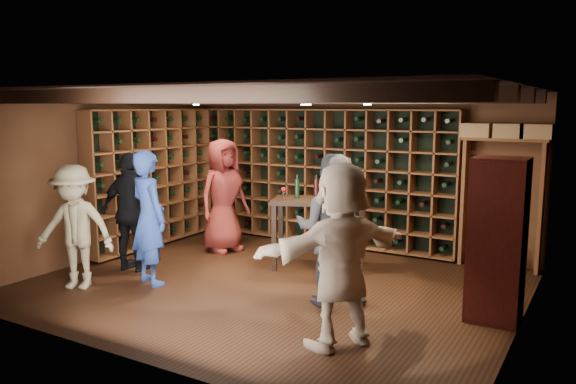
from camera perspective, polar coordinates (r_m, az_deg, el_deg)
The scene contains 13 objects.
ground at distance 7.42m, azimuth -1.62°, elevation -9.42°, with size 6.00×6.00×0.00m, color black.
room_shell at distance 7.10m, azimuth -1.48°, elevation 9.60°, with size 6.00×6.00×6.00m.
wine_rack_back at distance 9.41m, azimuth 3.13°, elevation 1.63°, with size 4.65×0.30×2.20m.
wine_rack_left at distance 9.53m, azimuth -13.58°, elevation 1.48°, with size 0.30×2.65×2.20m.
crate_shelf at distance 8.44m, azimuth 21.16°, elevation 3.09°, with size 1.20×0.32×2.07m.
display_cabinet at distance 6.44m, azimuth 20.43°, elevation -4.90°, with size 0.55×0.50×1.75m.
man_blue_shirt at distance 7.50m, azimuth -13.95°, elevation -2.56°, with size 0.64×0.42×1.75m, color navy.
man_grey_suit at distance 6.55m, azimuth 4.40°, elevation -3.84°, with size 0.86×0.67×1.78m, color black.
guest_red_floral at distance 8.99m, azimuth -6.56°, elevation -0.35°, with size 0.88×0.57×1.80m, color maroon.
guest_woman_black at distance 8.17m, azimuth -15.58°, elevation -1.97°, with size 0.98×0.41×1.68m, color black.
guest_khaki at distance 7.61m, azimuth -20.84°, elevation -3.35°, with size 1.03×0.59×1.59m, color gray.
guest_beige at distance 5.41m, azimuth 5.39°, elevation -6.42°, with size 1.67×0.53×1.80m, color tan.
tasting_table at distance 8.01m, azimuth 3.20°, elevation -1.65°, with size 1.48×1.09×1.28m.
Camera 1 is at (3.73, -5.99, 2.31)m, focal length 35.00 mm.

